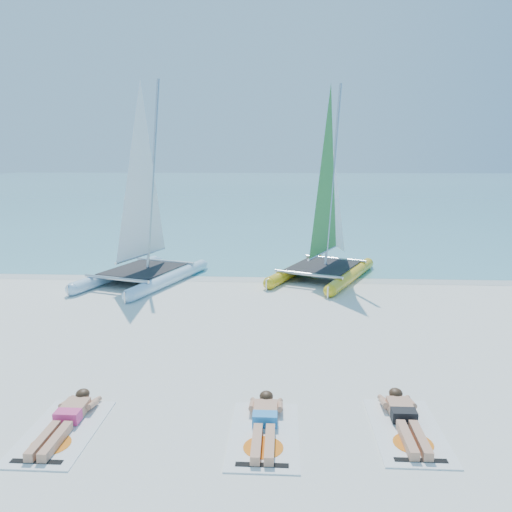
{
  "coord_description": "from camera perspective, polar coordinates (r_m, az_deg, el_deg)",
  "views": [
    {
      "loc": [
        0.32,
        -10.76,
        3.95
      ],
      "look_at": [
        -0.35,
        1.2,
        1.58
      ],
      "focal_mm": 35.0,
      "sensor_mm": 36.0,
      "label": 1
    }
  ],
  "objects": [
    {
      "name": "catamaran_blue",
      "position": [
        16.3,
        -12.8,
        4.02
      ],
      "size": [
        3.74,
        5.38,
        6.68
      ],
      "rotation": [
        0.0,
        0.0,
        -0.32
      ],
      "color": "#BBD9F6",
      "rests_on": "ground"
    },
    {
      "name": "catamaran_yellow",
      "position": [
        16.91,
        8.36,
        4.71
      ],
      "size": [
        4.05,
        5.35,
        6.59
      ],
      "rotation": [
        0.0,
        0.0,
        -0.41
      ],
      "color": "yellow",
      "rests_on": "ground"
    },
    {
      "name": "wet_sand_strip",
      "position": [
        16.74,
        2.03,
        -2.45
      ],
      "size": [
        140.0,
        1.4,
        0.01
      ],
      "primitive_type": "cube",
      "color": "silver",
      "rests_on": "ground"
    },
    {
      "name": "sunbather_c",
      "position": [
        8.18,
        16.6,
        -17.24
      ],
      "size": [
        0.37,
        1.73,
        0.26
      ],
      "color": "tan",
      "rests_on": "towel_c"
    },
    {
      "name": "ground",
      "position": [
        11.47,
        1.44,
        -8.96
      ],
      "size": [
        140.0,
        140.0,
        0.0
      ],
      "primitive_type": "plane",
      "color": "silver",
      "rests_on": "ground"
    },
    {
      "name": "sunbather_b",
      "position": [
        7.78,
        1.01,
        -18.3
      ],
      "size": [
        0.37,
        1.73,
        0.26
      ],
      "color": "tan",
      "rests_on": "towel_b"
    },
    {
      "name": "towel_a",
      "position": [
        8.24,
        -21.34,
        -18.19
      ],
      "size": [
        1.0,
        1.85,
        0.02
      ],
      "primitive_type": "cube",
      "color": "white",
      "rests_on": "ground"
    },
    {
      "name": "towel_c",
      "position": [
        8.07,
        16.88,
        -18.56
      ],
      "size": [
        1.0,
        1.85,
        0.02
      ],
      "primitive_type": "cube",
      "color": "white",
      "rests_on": "ground"
    },
    {
      "name": "sunbather_a",
      "position": [
        8.34,
        -20.83,
        -16.93
      ],
      "size": [
        0.37,
        1.73,
        0.26
      ],
      "color": "tan",
      "rests_on": "towel_a"
    },
    {
      "name": "towel_b",
      "position": [
        7.67,
        0.95,
        -19.72
      ],
      "size": [
        1.0,
        1.85,
        0.02
      ],
      "primitive_type": "cube",
      "color": "white",
      "rests_on": "ground"
    },
    {
      "name": "sea",
      "position": [
        73.87,
        2.99,
        8.12
      ],
      "size": [
        140.0,
        115.0,
        0.01
      ],
      "primitive_type": "cube",
      "color": "#7DD0D1",
      "rests_on": "ground"
    }
  ]
}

